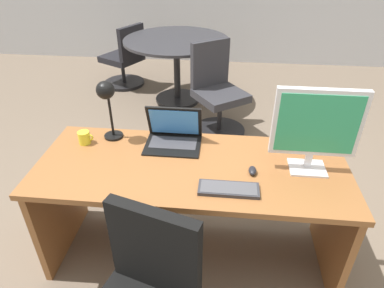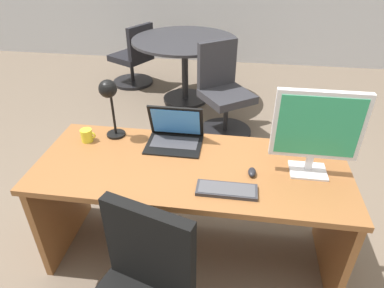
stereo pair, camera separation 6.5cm
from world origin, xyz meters
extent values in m
plane|color=#6B5B4C|center=(0.00, 1.50, 0.00)|extent=(12.00, 12.00, 0.00)
cube|color=brown|center=(0.00, 0.00, 0.73)|extent=(1.79, 0.72, 0.03)
cube|color=brown|center=(-0.88, 0.00, 0.35)|extent=(0.04, 0.63, 0.71)
cube|color=brown|center=(0.88, 0.00, 0.35)|extent=(0.04, 0.63, 0.71)
cube|color=brown|center=(0.00, 0.27, 0.39)|extent=(1.58, 0.02, 0.50)
cube|color=silver|center=(0.65, 0.03, 0.75)|extent=(0.20, 0.16, 0.01)
cube|color=silver|center=(0.65, 0.04, 0.80)|extent=(0.04, 0.02, 0.10)
cube|color=silver|center=(0.65, 0.03, 1.04)|extent=(0.46, 0.04, 0.38)
cube|color=#2D9966|center=(0.65, 0.01, 1.04)|extent=(0.41, 0.00, 0.33)
cube|color=black|center=(-0.14, 0.19, 0.75)|extent=(0.34, 0.26, 0.01)
cube|color=#38383D|center=(-0.14, 0.21, 0.76)|extent=(0.29, 0.14, 0.00)
cube|color=black|center=(-0.14, 0.28, 0.87)|extent=(0.34, 0.09, 0.23)
cube|color=#3F8CEA|center=(-0.14, 0.27, 0.87)|extent=(0.30, 0.07, 0.19)
cube|color=#2D2D33|center=(0.22, -0.20, 0.75)|extent=(0.31, 0.12, 0.02)
cube|color=#47474C|center=(0.22, -0.20, 0.77)|extent=(0.29, 0.10, 0.00)
ellipsoid|color=black|center=(0.34, -0.04, 0.76)|extent=(0.04, 0.08, 0.03)
cylinder|color=black|center=(-0.53, 0.26, 0.75)|extent=(0.12, 0.12, 0.01)
cylinder|color=black|center=(-0.53, 0.26, 0.90)|extent=(0.02, 0.02, 0.29)
sphere|color=black|center=(-0.53, 0.23, 1.09)|extent=(0.11, 0.11, 0.11)
cylinder|color=yellow|center=(-0.69, 0.16, 0.79)|extent=(0.07, 0.07, 0.08)
torus|color=yellow|center=(-0.66, 0.16, 0.79)|extent=(0.05, 0.01, 0.05)
cube|color=black|center=(-0.10, -0.57, 0.68)|extent=(0.44, 0.18, 0.47)
cylinder|color=black|center=(-0.44, 2.42, 0.02)|extent=(0.56, 0.56, 0.04)
cylinder|color=black|center=(-0.44, 2.42, 0.40)|extent=(0.08, 0.08, 0.72)
cylinder|color=#2D2D33|center=(-0.44, 2.42, 0.77)|extent=(1.25, 1.25, 0.03)
cylinder|color=black|center=(0.13, 1.65, 0.02)|extent=(0.56, 0.56, 0.04)
cylinder|color=black|center=(0.13, 1.65, 0.22)|extent=(0.05, 0.05, 0.36)
cube|color=#2D2D33|center=(0.13, 1.65, 0.44)|extent=(0.64, 0.64, 0.08)
cube|color=#2D2D33|center=(0.00, 1.83, 0.71)|extent=(0.39, 0.31, 0.47)
cylinder|color=black|center=(-1.27, 2.87, 0.02)|extent=(0.56, 0.56, 0.04)
cylinder|color=black|center=(-1.27, 2.87, 0.19)|extent=(0.05, 0.05, 0.30)
cube|color=black|center=(-1.27, 2.87, 0.38)|extent=(0.62, 0.62, 0.08)
cube|color=black|center=(-1.08, 2.77, 0.63)|extent=(0.26, 0.41, 0.42)
camera|label=1|loc=(0.17, -1.56, 1.89)|focal=31.74mm
camera|label=2|loc=(0.23, -1.56, 1.89)|focal=31.74mm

